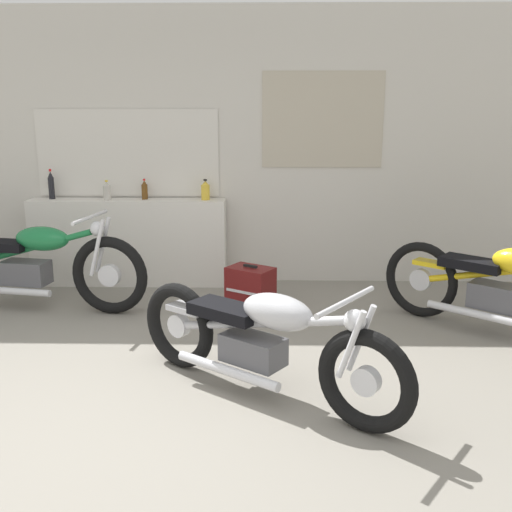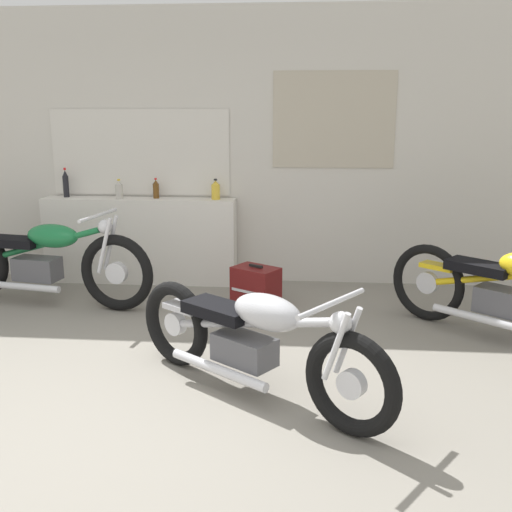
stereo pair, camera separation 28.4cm
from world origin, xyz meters
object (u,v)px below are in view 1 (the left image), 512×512
at_px(bottle_left_center, 107,191).
at_px(motorcycle_green, 32,263).
at_px(bottle_center, 145,190).
at_px(hard_case_darkred, 250,288).
at_px(motorcycle_yellow, 506,287).
at_px(bottle_leftmost, 51,186).
at_px(motorcycle_silver, 261,339).
at_px(bottle_right_center, 205,191).

distance_m(bottle_left_center, motorcycle_green, 1.08).
height_order(bottle_center, hard_case_darkred, bottle_center).
bearing_deg(hard_case_darkred, motorcycle_green, -179.63).
relative_size(bottle_center, hard_case_darkred, 0.43).
bearing_deg(motorcycle_yellow, bottle_center, 155.33).
relative_size(bottle_leftmost, motorcycle_silver, 0.18).
xyz_separation_m(motorcycle_yellow, motorcycle_silver, (-1.95, -1.07, -0.03)).
bearing_deg(motorcycle_green, bottle_right_center, 28.39).
height_order(motorcycle_yellow, motorcycle_silver, motorcycle_yellow).
bearing_deg(hard_case_darkred, motorcycle_silver, -85.91).
bearing_deg(bottle_center, motorcycle_yellow, -24.67).
distance_m(bottle_leftmost, motorcycle_yellow, 4.43).
relative_size(bottle_leftmost, bottle_center, 1.47).
distance_m(bottle_leftmost, hard_case_darkred, 2.38).
xyz_separation_m(bottle_left_center, bottle_center, (0.37, 0.07, 0.00)).
xyz_separation_m(bottle_right_center, motorcycle_silver, (0.60, -2.51, -0.60)).
xyz_separation_m(motorcycle_green, hard_case_darkred, (2.00, 0.01, -0.23)).
distance_m(bottle_leftmost, bottle_left_center, 0.60).
xyz_separation_m(motorcycle_yellow, motorcycle_green, (-4.07, 0.62, 0.01)).
distance_m(bottle_left_center, hard_case_darkred, 1.84).
bearing_deg(motorcycle_yellow, bottle_right_center, 150.57).
height_order(bottle_left_center, bottle_right_center, bottle_right_center).
bearing_deg(motorcycle_green, bottle_center, 43.38).
relative_size(bottle_left_center, motorcycle_green, 0.09).
bearing_deg(bottle_leftmost, bottle_left_center, -6.85).
distance_m(motorcycle_green, hard_case_darkred, 2.01).
relative_size(bottle_right_center, motorcycle_green, 0.10).
xyz_separation_m(motorcycle_silver, hard_case_darkred, (-0.12, 1.70, -0.19)).
distance_m(bottle_right_center, motorcycle_silver, 2.65).
bearing_deg(bottle_center, hard_case_darkred, -36.70).
bearing_deg(bottle_left_center, hard_case_darkred, -27.16).
distance_m(bottle_left_center, bottle_right_center, 1.00).
distance_m(motorcycle_yellow, motorcycle_silver, 2.22).
relative_size(bottle_leftmost, motorcycle_green, 0.14).
bearing_deg(bottle_leftmost, bottle_right_center, -0.87).
height_order(bottle_left_center, bottle_center, bottle_center).
height_order(bottle_right_center, motorcycle_yellow, bottle_right_center).
bearing_deg(bottle_left_center, bottle_center, 10.35).
relative_size(bottle_leftmost, bottle_right_center, 1.46).
distance_m(bottle_left_center, bottle_center, 0.38).
bearing_deg(bottle_center, bottle_leftmost, 179.79).
height_order(bottle_leftmost, bottle_right_center, bottle_leftmost).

